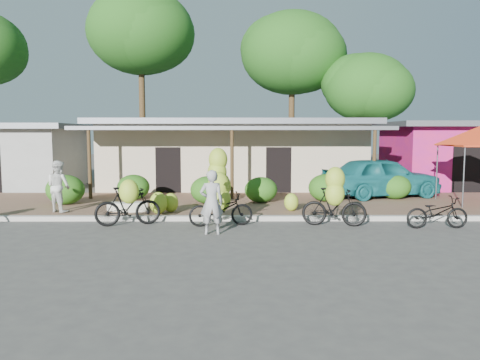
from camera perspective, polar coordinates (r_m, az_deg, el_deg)
The scene contains 27 objects.
ground at distance 12.53m, azimuth -1.35°, elevation -6.65°, with size 100.00×100.00×0.00m, color #494643.
sidewalk at distance 17.44m, azimuth -1.02°, elevation -2.96°, with size 60.00×6.00×0.12m, color brown.
curb at distance 14.48m, azimuth -1.19°, elevation -4.68°, with size 60.00×0.25×0.15m, color #A8A399.
shop_main at distance 23.19m, azimuth -0.82°, elevation 3.29°, with size 13.00×8.50×3.35m.
shop_pink at distance 25.41m, azimuth 23.62°, elevation 2.91°, with size 6.00×6.00×3.25m.
shop_grey at distance 25.84m, azimuth -26.05°, elevation 2.73°, with size 7.00×6.00×3.15m.
tree_far_center at distance 29.61m, azimuth -12.34°, elevation 17.38°, with size 6.29×6.26×11.17m.
tree_center_right at distance 29.44m, azimuth 5.98°, elevation 15.28°, with size 6.22×6.19×9.99m.
tree_near_right at distance 27.90m, azimuth 14.73°, elevation 11.04°, with size 4.92×4.78×7.21m.
hedge_0 at distance 18.06m, azimuth -20.52°, elevation -1.11°, with size 1.38×1.24×1.08m, color #235012.
hedge_1 at distance 18.63m, azimuth -12.85°, elevation -0.85°, with size 1.25×1.13×0.98m, color #235012.
hedge_2 at distance 17.14m, azimuth -3.91°, elevation -1.21°, with size 1.30×1.17×1.01m, color #235012.
hedge_3 at distance 17.43m, azimuth 2.57°, elevation -1.19°, with size 1.22×1.10×0.95m, color #235012.
hedge_4 at distance 17.98m, azimuth 10.45°, elevation -0.93°, with size 1.34×1.20×1.04m, color #235012.
hedge_5 at distance 19.33m, azimuth 18.37°, elevation -0.79°, with size 1.24×1.11×0.96m, color #235012.
bike_left at distance 13.93m, azimuth -13.50°, elevation -2.91°, with size 1.96×1.39×1.42m.
bike_center at distance 13.78m, azimuth -2.51°, elevation -1.94°, with size 1.95×1.32×2.25m.
bike_right at distance 13.68m, azimuth 11.42°, elevation -2.67°, with size 1.92×1.29×1.77m.
bike_far_right at distance 14.35m, azimuth 22.89°, elevation -3.66°, with size 1.75×0.65×0.91m.
loose_banana_a at distance 15.43m, azimuth -8.45°, elevation -2.75°, with size 0.50×0.43×0.63m, color #9FBD2F.
loose_banana_b at distance 15.13m, azimuth -9.91°, elevation -2.78°, with size 0.57×0.48×0.71m, color #9FBD2F.
loose_banana_c at distance 15.60m, azimuth 6.27°, elevation -2.69°, with size 0.47×0.40×0.59m, color #9FBD2F.
sack_near at distance 15.82m, azimuth -12.83°, elevation -3.22°, with size 0.85×0.40×0.30m, color silver.
sack_far at distance 16.01m, azimuth -14.43°, elevation -3.19°, with size 0.75×0.38×0.28m, color silver.
vendor at distance 12.44m, azimuth -3.49°, elevation -2.71°, with size 0.63×0.41×1.72m, color gray.
bystander at distance 16.37m, azimuth -21.24°, elevation -0.72°, with size 0.82×0.64×1.69m, color silver.
teal_van at distance 19.69m, azimuth 16.83°, elevation 0.35°, with size 1.93×4.79×1.63m, color #186A6E.
Camera 1 is at (0.25, -12.24, 2.66)m, focal length 35.00 mm.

